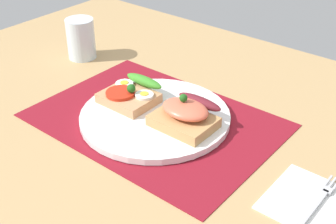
# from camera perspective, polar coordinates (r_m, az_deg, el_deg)

# --- Properties ---
(ground_plane) EXTENTS (1.20, 0.90, 0.03)m
(ground_plane) POSITION_cam_1_polar(r_m,az_deg,el_deg) (0.83, -1.60, -1.99)
(ground_plane) COLOR tan
(placemat) EXTENTS (0.43, 0.30, 0.00)m
(placemat) POSITION_cam_1_polar(r_m,az_deg,el_deg) (0.82, -1.62, -0.98)
(placemat) COLOR maroon
(placemat) RESTS_ON ground_plane
(plate) EXTENTS (0.27, 0.27, 0.01)m
(plate) POSITION_cam_1_polar(r_m,az_deg,el_deg) (0.82, -1.63, -0.54)
(plate) COLOR white
(plate) RESTS_ON placemat
(sandwich_egg_tomato) EXTENTS (0.10, 0.10, 0.04)m
(sandwich_egg_tomato) POSITION_cam_1_polar(r_m,az_deg,el_deg) (0.85, -4.68, 2.24)
(sandwich_egg_tomato) COLOR tan
(sandwich_egg_tomato) RESTS_ON plate
(sandwich_salmon) EXTENTS (0.10, 0.09, 0.06)m
(sandwich_salmon) POSITION_cam_1_polar(r_m,az_deg,el_deg) (0.78, 2.34, -0.23)
(sandwich_salmon) COLOR tan
(sandwich_salmon) RESTS_ON plate
(napkin) EXTENTS (0.14, 0.12, 0.01)m
(napkin) POSITION_cam_1_polar(r_m,az_deg,el_deg) (0.68, 18.21, -10.96)
(napkin) COLOR white
(napkin) RESTS_ON ground_plane
(fork) EXTENTS (0.02, 0.14, 0.00)m
(fork) POSITION_cam_1_polar(r_m,az_deg,el_deg) (0.68, 18.28, -10.50)
(fork) COLOR #B7B7BC
(fork) RESTS_ON napkin
(drinking_glass) EXTENTS (0.06, 0.06, 0.09)m
(drinking_glass) POSITION_cam_1_polar(r_m,az_deg,el_deg) (1.06, -10.84, 9.00)
(drinking_glass) COLOR silver
(drinking_glass) RESTS_ON ground_plane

